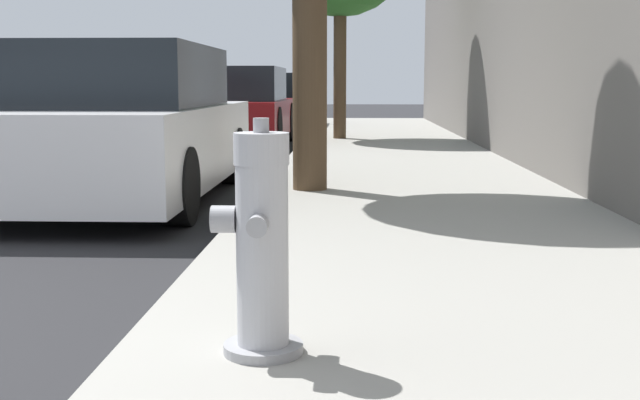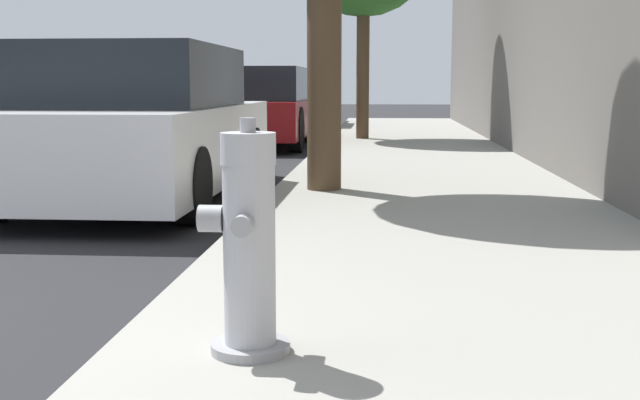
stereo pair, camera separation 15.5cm
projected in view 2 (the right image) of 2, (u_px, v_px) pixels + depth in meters
The scene contains 5 objects.
sidewalk_slab at pixel (497, 383), 2.75m from camera, with size 2.83×40.00×0.12m.
fire_hydrant at pixel (248, 247), 2.83m from camera, with size 0.32×0.33×0.84m.
parked_car_near at pixel (138, 127), 7.37m from camera, with size 1.80×4.22×1.41m.
parked_car_mid at pixel (256, 108), 13.80m from camera, with size 1.84×4.01×1.35m.
parked_car_far at pixel (297, 102), 18.95m from camera, with size 1.71×4.30×1.31m.
Camera 2 is at (3.03, -2.67, 1.07)m, focal length 45.00 mm.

